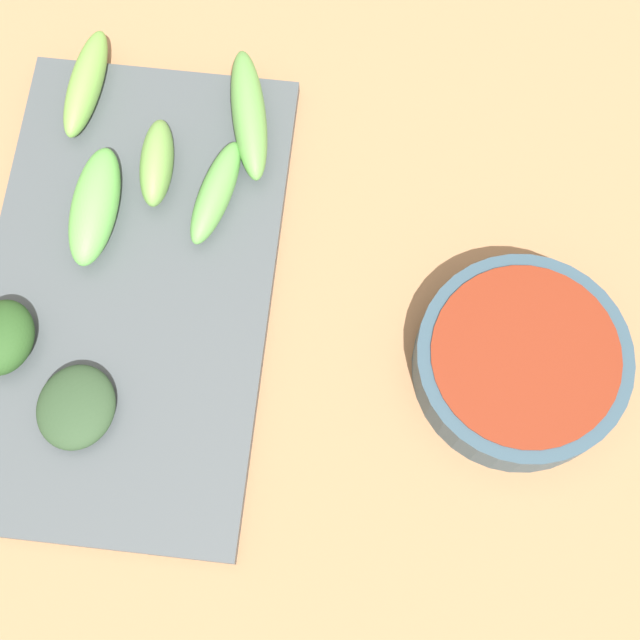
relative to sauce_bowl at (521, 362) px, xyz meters
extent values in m
cube|color=#A0724C|center=(0.15, -0.02, -0.03)|extent=(2.10, 2.10, 0.02)
cylinder|color=#314A58|center=(0.00, 0.00, 0.00)|extent=(0.13, 0.13, 0.03)
cylinder|color=maroon|center=(0.00, 0.00, 0.00)|extent=(0.12, 0.12, 0.03)
cube|color=#464E51|center=(0.26, -0.02, -0.01)|extent=(0.19, 0.33, 0.01)
ellipsoid|color=#74B04A|center=(0.31, -0.16, 0.00)|extent=(0.03, 0.09, 0.02)
ellipsoid|color=#2D462A|center=(0.27, 0.06, 0.00)|extent=(0.05, 0.06, 0.02)
ellipsoid|color=#294F21|center=(0.33, 0.02, 0.01)|extent=(0.04, 0.05, 0.03)
ellipsoid|color=#64A64D|center=(0.19, -0.15, 0.01)|extent=(0.05, 0.10, 0.03)
ellipsoid|color=#72A74C|center=(0.25, -0.11, 0.01)|extent=(0.03, 0.06, 0.03)
ellipsoid|color=#62AA4E|center=(0.21, -0.09, 0.00)|extent=(0.04, 0.08, 0.02)
ellipsoid|color=#67BC53|center=(0.28, -0.07, 0.01)|extent=(0.03, 0.08, 0.03)
camera|label=1|loc=(0.11, 0.16, 0.56)|focal=51.43mm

